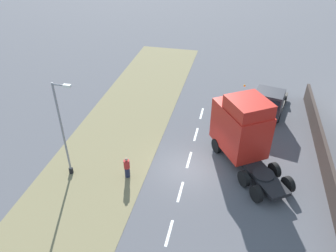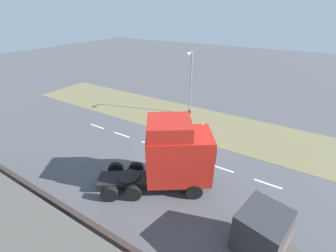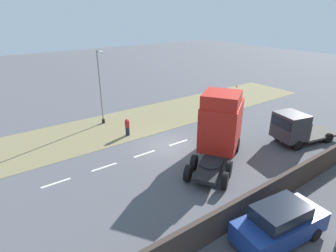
% 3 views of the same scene
% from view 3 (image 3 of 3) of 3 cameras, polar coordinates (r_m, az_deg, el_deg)
% --- Properties ---
extents(ground_plane, '(120.00, 120.00, 0.00)m').
position_cam_3_polar(ground_plane, '(22.07, 0.31, -4.00)').
color(ground_plane, '#515156').
rests_on(ground_plane, ground).
extents(grass_verge, '(7.00, 44.00, 0.01)m').
position_cam_3_polar(grass_verge, '(26.71, -7.36, 0.70)').
color(grass_verge, olive).
rests_on(grass_verge, ground).
extents(lane_markings, '(0.16, 17.80, 0.00)m').
position_cam_3_polar(lane_markings, '(21.70, -1.18, -4.48)').
color(lane_markings, white).
rests_on(lane_markings, ground).
extents(boundary_wall, '(0.25, 24.00, 1.56)m').
position_cam_3_polar(boundary_wall, '(16.36, 19.89, -12.75)').
color(boundary_wall, '#382D28').
rests_on(boundary_wall, ground).
extents(lorry_cab, '(5.82, 7.00, 4.95)m').
position_cam_3_polar(lorry_cab, '(20.00, 10.64, 0.27)').
color(lorry_cab, black).
rests_on(lorry_cab, ground).
extents(flatbed_truck, '(3.36, 5.86, 2.60)m').
position_cam_3_polar(flatbed_truck, '(23.94, 24.27, -0.31)').
color(flatbed_truck, '#333338').
rests_on(flatbed_truck, ground).
extents(parked_car, '(2.40, 4.68, 1.90)m').
position_cam_3_polar(parked_car, '(14.35, 21.77, -17.88)').
color(parked_car, navy).
rests_on(parked_car, ground).
extents(lamp_post, '(1.26, 0.28, 6.71)m').
position_cam_3_polar(lamp_post, '(26.00, -13.47, 7.02)').
color(lamp_post, black).
rests_on(lamp_post, ground).
extents(pedestrian, '(0.39, 0.39, 1.56)m').
position_cam_3_polar(pedestrian, '(23.79, -8.26, -0.20)').
color(pedestrian, '#1E233D').
rests_on(pedestrian, ground).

